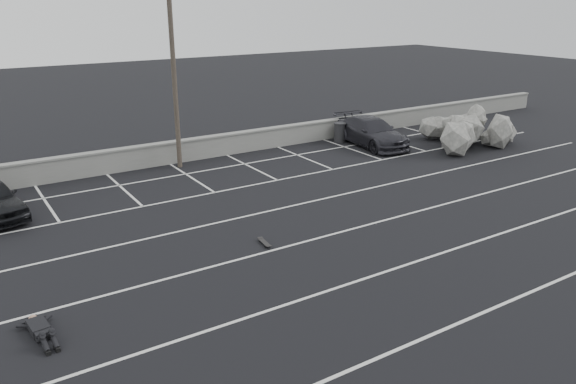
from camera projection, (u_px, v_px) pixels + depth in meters
ground at (408, 264)px, 16.63m from camera, size 120.00×120.00×0.00m
seawall at (207, 147)px, 27.59m from camera, size 50.00×0.45×1.06m
stall_lines at (319, 218)px, 20.09m from camera, size 36.00×20.05×0.01m
car_right at (371, 132)px, 29.84m from camera, size 2.53×5.20×1.46m
utility_pole at (174, 78)px, 24.88m from camera, size 1.09×0.22×8.15m
trash_bin at (340, 132)px, 30.65m from camera, size 0.81×0.81×1.05m
riprap_pile at (471, 133)px, 29.86m from camera, size 6.09×4.73×1.59m
person at (38, 323)px, 13.23m from camera, size 1.29×2.36×0.44m
skateboard at (265, 243)px, 17.96m from camera, size 0.24×0.68×0.08m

